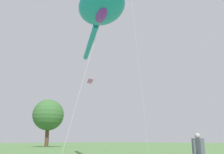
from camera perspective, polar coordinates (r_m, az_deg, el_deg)
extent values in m
ellipsoid|color=#1E8CBF|center=(17.98, -2.45, 15.60)|extent=(5.42, 5.86, 1.33)
cylinder|color=#1E8CBF|center=(23.61, -5.06, 7.51)|extent=(4.90, 6.71, 0.48)
ellipsoid|color=purple|center=(17.69, -2.47, 13.92)|extent=(1.87, 2.21, 0.48)
cylinder|color=#B2B2B7|center=(15.41, -6.77, -1.15)|extent=(2.46, 0.70, 9.64)
cube|color=#4C515B|center=(10.52, 19.15, -14.75)|extent=(0.32, 0.45, 0.59)
sphere|color=#9E9993|center=(10.52, 18.98, -12.62)|extent=(0.21, 0.21, 0.21)
cylinder|color=#4C515B|center=(10.32, 18.36, -15.06)|extent=(0.09, 0.09, 0.57)
cylinder|color=#4C515B|center=(10.72, 19.95, -14.88)|extent=(0.09, 0.09, 0.57)
cube|color=pink|center=(29.47, -5.04, -0.91)|extent=(0.68, 0.59, 0.52)
cylinder|color=#B2B2B7|center=(30.44, -3.08, -9.16)|extent=(3.87, 0.95, 8.16)
cylinder|color=#B2B2B7|center=(26.80, 5.92, 5.10)|extent=(1.61, 3.15, 20.44)
cylinder|color=#513823|center=(57.60, -14.69, -13.17)|extent=(0.82, 0.82, 4.16)
sphere|color=#386633|center=(57.86, -14.39, -8.39)|extent=(6.87, 6.87, 6.87)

